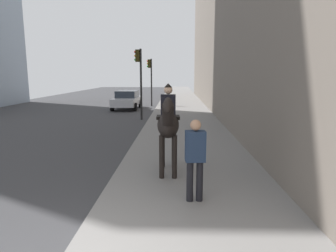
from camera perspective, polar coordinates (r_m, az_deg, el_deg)
mounted_horse_near at (r=7.55m, az=0.03°, el=0.47°), size 2.15×0.61×2.36m
pedestrian_greeting at (r=5.97m, az=5.29°, el=-5.64°), size 0.29×0.42×1.70m
car_near_lane at (r=23.29m, az=-7.97°, el=5.10°), size 3.94×2.06×1.44m
traffic_light_near_curb at (r=17.62m, az=-5.56°, el=10.19°), size 0.20×0.44×4.17m
traffic_light_far_curb at (r=25.35m, az=-3.44°, el=9.90°), size 0.20×0.44×3.99m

